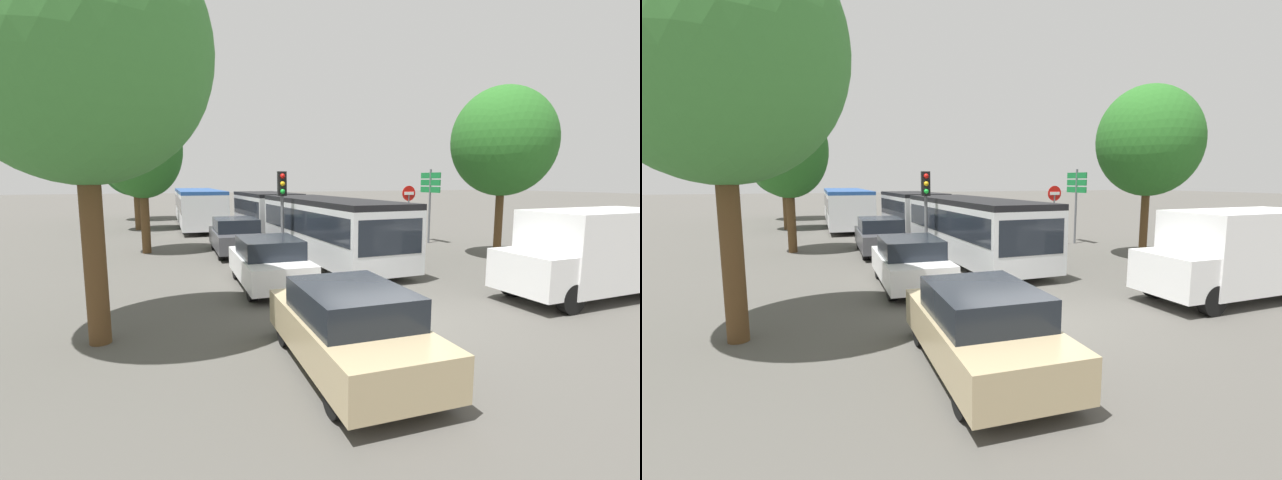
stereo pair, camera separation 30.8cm
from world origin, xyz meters
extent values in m
plane|color=#4F4C47|center=(0.00, 0.00, 0.00)|extent=(200.00, 200.00, 0.00)
cube|color=silver|center=(1.53, 7.07, 1.23)|extent=(2.52, 9.02, 1.94)
cube|color=black|center=(1.53, 7.07, 1.58)|extent=(2.54, 8.66, 0.85)
cube|color=black|center=(1.53, 7.07, 2.29)|extent=(2.52, 9.02, 0.19)
cube|color=silver|center=(1.43, 15.59, 1.23)|extent=(2.49, 6.18, 1.94)
cube|color=black|center=(1.43, 15.59, 1.58)|extent=(2.50, 5.93, 0.85)
cube|color=black|center=(1.43, 15.59, 2.29)|extent=(2.49, 6.18, 0.19)
cylinder|color=black|center=(1.47, 12.04, 1.23)|extent=(1.80, 0.97, 1.78)
cube|color=black|center=(1.58, 2.62, 1.46)|extent=(2.12, 0.12, 1.04)
cylinder|color=black|center=(2.58, 4.21, 0.47)|extent=(0.30, 0.95, 0.95)
cylinder|color=black|center=(0.55, 4.19, 0.47)|extent=(0.30, 0.95, 0.95)
cylinder|color=black|center=(2.51, 9.96, 0.47)|extent=(0.30, 0.95, 0.95)
cylinder|color=black|center=(0.48, 9.94, 0.47)|extent=(0.30, 0.95, 0.95)
cylinder|color=black|center=(2.44, 15.60, 0.47)|extent=(0.30, 0.95, 0.95)
cylinder|color=black|center=(0.42, 15.58, 0.47)|extent=(0.30, 0.95, 0.95)
cube|color=silver|center=(-1.66, 21.52, 1.26)|extent=(2.94, 11.49, 1.98)
cube|color=black|center=(-1.66, 21.52, 1.62)|extent=(2.94, 10.92, 0.83)
cube|color=#234C93|center=(-1.66, 21.52, 2.36)|extent=(2.94, 11.49, 0.20)
cylinder|color=black|center=(-2.58, 25.32, 0.50)|extent=(0.33, 1.00, 0.99)
cylinder|color=black|center=(-0.46, 25.25, 0.50)|extent=(0.33, 1.00, 0.99)
cylinder|color=black|center=(-2.84, 18.14, 0.50)|extent=(0.33, 1.00, 0.99)
cylinder|color=black|center=(-0.72, 18.06, 0.50)|extent=(0.33, 1.00, 0.99)
cube|color=tan|center=(-1.89, -1.80, 0.58)|extent=(1.91, 4.12, 0.65)
cube|color=black|center=(-1.90, -1.90, 1.16)|extent=(1.68, 2.19, 0.50)
cylinder|color=black|center=(-2.55, -0.47, 0.31)|extent=(0.24, 0.63, 0.62)
cylinder|color=black|center=(-1.11, -0.55, 0.31)|extent=(0.24, 0.63, 0.62)
cylinder|color=black|center=(-2.68, -3.06, 0.31)|extent=(0.24, 0.63, 0.62)
cylinder|color=black|center=(-1.24, -3.13, 0.31)|extent=(0.24, 0.63, 0.62)
cube|color=white|center=(-1.64, 3.99, 0.59)|extent=(1.96, 4.23, 0.67)
cube|color=black|center=(-1.65, 3.89, 1.18)|extent=(1.72, 2.25, 0.51)
cylinder|color=black|center=(-2.31, 5.35, 0.32)|extent=(0.25, 0.64, 0.63)
cylinder|color=black|center=(-0.84, 5.28, 0.32)|extent=(0.25, 0.64, 0.63)
cylinder|color=black|center=(-2.44, 2.70, 0.32)|extent=(0.25, 0.64, 0.63)
cylinder|color=black|center=(-0.97, 2.63, 0.32)|extent=(0.25, 0.64, 0.63)
cube|color=#47474C|center=(-1.42, 10.05, 0.62)|extent=(2.05, 4.41, 0.70)
cube|color=black|center=(-1.42, 9.95, 1.24)|extent=(1.80, 2.35, 0.54)
cylinder|color=black|center=(-2.12, 11.47, 0.33)|extent=(0.26, 0.67, 0.66)
cylinder|color=black|center=(-0.58, 11.40, 0.33)|extent=(0.26, 0.67, 0.66)
cylinder|color=black|center=(-2.26, 8.71, 0.33)|extent=(0.26, 0.67, 0.66)
cylinder|color=black|center=(-0.72, 8.63, 0.33)|extent=(0.26, 0.67, 0.66)
cube|color=white|center=(6.23, -0.30, 1.31)|extent=(4.11, 2.03, 2.00)
cube|color=white|center=(3.73, -0.32, 0.84)|extent=(0.91, 1.91, 1.00)
cylinder|color=black|center=(4.14, -1.15, 0.36)|extent=(0.72, 0.25, 0.72)
cylinder|color=black|center=(4.12, 0.53, 0.36)|extent=(0.72, 0.25, 0.72)
cylinder|color=black|center=(7.42, 0.55, 0.36)|extent=(0.72, 0.25, 0.72)
cylinder|color=#56595E|center=(-0.14, 7.48, 1.70)|extent=(0.12, 0.12, 3.40)
cube|color=black|center=(-0.14, 7.48, 2.95)|extent=(0.34, 0.27, 0.90)
sphere|color=red|center=(-0.16, 7.33, 3.23)|extent=(0.18, 0.18, 0.18)
sphere|color=#EAAD14|center=(-0.16, 7.33, 2.95)|extent=(0.18, 0.18, 0.18)
sphere|color=green|center=(-0.16, 7.33, 2.67)|extent=(0.18, 0.18, 0.18)
cylinder|color=#56595E|center=(6.54, 9.15, 1.20)|extent=(0.08, 0.08, 2.40)
cylinder|color=red|center=(6.54, 9.15, 2.47)|extent=(0.70, 0.03, 0.70)
cube|color=white|center=(6.54, 9.13, 2.47)|extent=(0.50, 0.04, 0.14)
cylinder|color=#56595E|center=(7.99, 9.50, 1.80)|extent=(0.10, 0.10, 3.60)
cube|color=#197A38|center=(7.99, 9.50, 3.30)|extent=(0.14, 1.40, 0.28)
cube|color=#197A38|center=(7.99, 9.50, 2.96)|extent=(0.14, 1.40, 0.28)
cube|color=#197A38|center=(7.99, 9.50, 2.62)|extent=(0.14, 1.40, 0.28)
cylinder|color=#51381E|center=(-5.79, 0.96, 1.79)|extent=(0.39, 0.39, 3.59)
ellipsoid|color=#3D7F38|center=(-5.79, 0.96, 5.41)|extent=(4.60, 4.60, 4.85)
ellipsoid|color=#33752D|center=(-6.36, 0.82, 4.68)|extent=(2.76, 2.76, 2.67)
cylinder|color=#51381E|center=(-4.92, 11.58, 1.42)|extent=(0.36, 0.36, 2.84)
ellipsoid|color=#286623|center=(-4.92, 11.58, 4.38)|extent=(3.30, 3.30, 4.11)
ellipsoid|color=#33752D|center=(-5.43, 11.47, 3.76)|extent=(1.98, 1.98, 2.26)
cylinder|color=#51381E|center=(-5.34, 20.96, 1.26)|extent=(0.39, 0.39, 2.53)
ellipsoid|color=#1E561E|center=(-5.34, 20.96, 3.82)|extent=(3.76, 3.76, 3.46)
cylinder|color=#51381E|center=(-5.49, 28.33, 1.39)|extent=(0.27, 0.27, 2.77)
ellipsoid|color=#286623|center=(-5.49, 28.33, 4.69)|extent=(4.75, 4.75, 5.10)
cylinder|color=#51381E|center=(7.96, 5.01, 1.50)|extent=(0.30, 0.30, 2.99)
ellipsoid|color=#286623|center=(7.96, 5.01, 4.55)|extent=(3.89, 3.89, 4.16)
camera|label=1|loc=(-4.85, -7.85, 3.08)|focal=24.00mm
camera|label=2|loc=(-4.56, -7.96, 3.08)|focal=24.00mm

